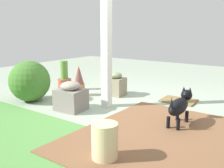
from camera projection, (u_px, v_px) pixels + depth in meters
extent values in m
plane|color=#98A792|center=(128.00, 109.00, 4.35)|extent=(12.00, 12.00, 0.00)
cube|color=brown|center=(157.00, 136.00, 3.25)|extent=(1.80, 2.40, 0.02)
cube|color=white|center=(106.00, 36.00, 4.26)|extent=(0.13, 0.13, 2.38)
cube|color=gray|center=(114.00, 86.00, 5.23)|extent=(0.42, 0.37, 0.35)
ellipsoid|color=gray|center=(114.00, 75.00, 5.18)|extent=(0.30, 0.30, 0.13)
cube|color=gray|center=(71.00, 100.00, 4.26)|extent=(0.48, 0.43, 0.34)
ellipsoid|color=gray|center=(70.00, 86.00, 4.22)|extent=(0.33, 0.33, 0.15)
sphere|color=#3C7029|center=(30.00, 81.00, 4.76)|extent=(0.74, 0.74, 0.74)
cylinder|color=#9F4D3C|center=(65.00, 84.00, 5.66)|extent=(0.29, 0.29, 0.24)
cylinder|color=#598E39|center=(64.00, 70.00, 5.60)|extent=(0.16, 0.16, 0.39)
cylinder|color=#B97841|center=(79.00, 90.00, 5.20)|extent=(0.22, 0.22, 0.23)
cone|color=brown|center=(79.00, 75.00, 5.14)|extent=(0.20, 0.20, 0.36)
ellipsoid|color=black|center=(178.00, 107.00, 3.54)|extent=(0.23, 0.59, 0.21)
sphere|color=black|center=(187.00, 95.00, 3.80)|extent=(0.16, 0.16, 0.16)
cone|color=black|center=(184.00, 89.00, 3.80)|extent=(0.05, 0.05, 0.07)
cone|color=black|center=(190.00, 89.00, 3.75)|extent=(0.05, 0.05, 0.07)
cylinder|color=black|center=(177.00, 116.00, 3.76)|extent=(0.05, 0.05, 0.17)
cylinder|color=black|center=(187.00, 117.00, 3.69)|extent=(0.05, 0.05, 0.17)
cylinder|color=black|center=(168.00, 123.00, 3.47)|extent=(0.05, 0.05, 0.17)
cylinder|color=black|center=(178.00, 125.00, 3.40)|extent=(0.05, 0.05, 0.17)
cone|color=black|center=(172.00, 102.00, 3.29)|extent=(0.04, 0.04, 0.13)
cylinder|color=beige|center=(105.00, 142.00, 2.64)|extent=(0.27, 0.27, 0.39)
cube|color=olive|center=(179.00, 101.00, 4.79)|extent=(0.63, 0.49, 0.03)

